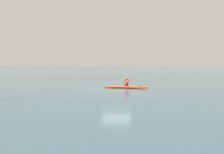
% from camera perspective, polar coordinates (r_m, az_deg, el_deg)
% --- Properties ---
extents(ground_plane, '(160.00, 160.00, 0.00)m').
position_cam_1_polar(ground_plane, '(19.42, 1.06, -3.47)').
color(ground_plane, '#334C56').
extents(kayak, '(4.45, 0.66, 0.26)m').
position_cam_1_polar(kayak, '(21.20, 3.51, -2.48)').
color(kayak, red).
rests_on(kayak, ground).
extents(kayaker, '(0.41, 2.32, 0.79)m').
position_cam_1_polar(kayaker, '(21.14, 3.76, -1.21)').
color(kayaker, red).
rests_on(kayaker, kayak).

